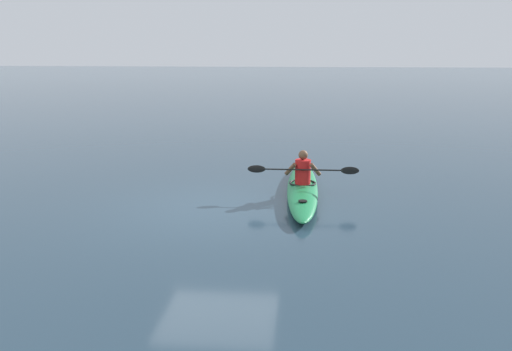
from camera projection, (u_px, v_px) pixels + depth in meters
ground_plane at (217, 208)px, 11.37m from camera, size 160.00×160.00×0.00m
kayak at (302, 188)px, 12.44m from camera, size 0.75×5.16×0.28m
kayaker at (303, 170)px, 12.17m from camera, size 2.45×0.41×0.76m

